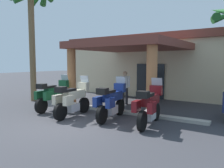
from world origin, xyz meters
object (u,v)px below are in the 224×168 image
at_px(motorcycle_blue, 111,101).
at_px(pedestrian, 125,85).
at_px(motorcycle_cream, 73,99).
at_px(motorcycle_maroon, 150,106).
at_px(motel_building, 169,65).
at_px(palm_tree_roadside, 31,9).
at_px(motorcycle_green, 53,95).

xyz_separation_m(motorcycle_blue, pedestrian, (-1.14, 3.13, 0.31)).
relative_size(motorcycle_cream, motorcycle_maroon, 1.00).
height_order(motel_building, motorcycle_maroon, motel_building).
distance_m(motorcycle_cream, palm_tree_roadside, 6.48).
relative_size(motel_building, motorcycle_maroon, 6.25).
bearing_deg(motorcycle_green, motorcycle_cream, -110.93).
height_order(motel_building, motorcycle_cream, motel_building).
relative_size(motorcycle_green, motorcycle_cream, 1.00).
xyz_separation_m(motorcycle_green, pedestrian, (2.01, 3.14, 0.31)).
relative_size(motorcycle_blue, palm_tree_roadside, 0.33).
bearing_deg(motorcycle_maroon, motorcycle_green, 84.49).
xyz_separation_m(motorcycle_green, motorcycle_maroon, (4.73, -0.01, 0.00)).
bearing_deg(motorcycle_maroon, palm_tree_roadside, 75.35).
height_order(motorcycle_green, pedestrian, pedestrian).
relative_size(motorcycle_cream, pedestrian, 1.28).
bearing_deg(motorcycle_cream, motorcycle_maroon, -87.18).
distance_m(motorcycle_green, pedestrian, 3.74).
xyz_separation_m(motel_building, motorcycle_green, (-2.49, -8.80, -1.31)).
bearing_deg(pedestrian, motorcycle_green, -46.82).
bearing_deg(pedestrian, motorcycle_blue, 5.80).
distance_m(motorcycle_green, motorcycle_blue, 3.15).
bearing_deg(motorcycle_green, motorcycle_maroon, -95.92).
distance_m(motel_building, motorcycle_cream, 9.36).
xyz_separation_m(motorcycle_cream, palm_tree_roadside, (-4.47, 1.66, 4.40)).
distance_m(motel_building, motorcycle_maroon, 9.18).
height_order(motorcycle_green, palm_tree_roadside, palm_tree_roadside).
xyz_separation_m(pedestrian, palm_tree_roadside, (-4.90, -1.91, 4.09)).
distance_m(motorcycle_cream, motorcycle_blue, 1.64).
height_order(motorcycle_cream, motorcycle_blue, same).
xyz_separation_m(motorcycle_green, motorcycle_blue, (3.15, 0.01, 0.00)).
xyz_separation_m(motorcycle_green, motorcycle_cream, (1.58, -0.43, 0.00)).
bearing_deg(motel_building, motorcycle_green, -103.22).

